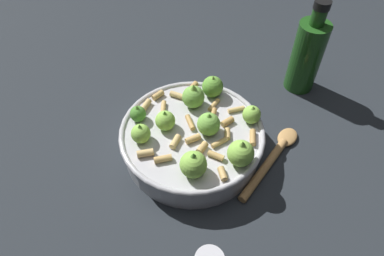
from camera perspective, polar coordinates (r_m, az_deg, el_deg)
name	(u,v)px	position (r m, az deg, el deg)	size (l,w,h in m)	color
ground_plane	(192,149)	(0.69, 0.00, -3.52)	(2.40, 2.40, 0.00)	#23282D
cooking_pan	(193,137)	(0.66, 0.17, -1.52)	(0.27, 0.27, 0.11)	#B7B7BC
olive_oil_bottle	(307,55)	(0.80, 18.29, 11.32)	(0.07, 0.07, 0.21)	#1E4C19
wooden_spoon	(273,157)	(0.69, 13.08, -4.65)	(0.21, 0.06, 0.02)	#B2844C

